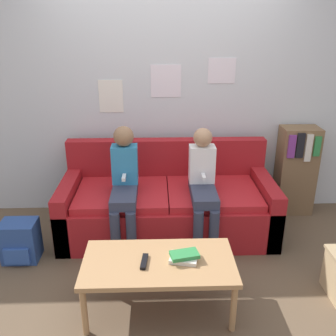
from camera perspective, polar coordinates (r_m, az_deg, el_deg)
name	(u,v)px	position (r m, az deg, el deg)	size (l,w,h in m)	color
ground_plane	(170,262)	(3.45, 0.24, -14.15)	(10.00, 10.00, 0.00)	brown
wall_back	(166,94)	(3.98, -0.33, 11.26)	(8.00, 0.06, 2.60)	silver
couch	(168,204)	(3.79, -0.07, -5.55)	(2.07, 0.91, 0.86)	maroon
coffee_table	(159,266)	(2.79, -1.42, -14.66)	(1.09, 0.57, 0.41)	#AD7F51
person_left	(124,181)	(3.47, -6.68, -2.05)	(0.24, 0.61, 1.12)	#33384C
person_right	(203,182)	(3.48, 5.38, -2.21)	(0.24, 0.61, 1.10)	#33384C
tv_remote	(144,261)	(2.74, -3.64, -14.03)	(0.06, 0.17, 0.02)	black
book_stack	(184,257)	(2.76, 2.46, -13.34)	(0.23, 0.18, 0.06)	silver
bookshelf	(296,170)	(4.31, 18.89, -0.34)	(0.39, 0.29, 0.97)	brown
backpack	(20,241)	(3.64, -21.57, -10.33)	(0.31, 0.27, 0.37)	#284789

